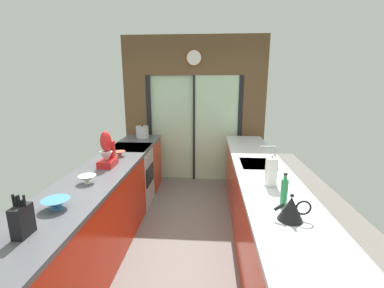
{
  "coord_description": "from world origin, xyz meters",
  "views": [
    {
      "loc": [
        0.3,
        -2.56,
        1.9
      ],
      "look_at": [
        0.08,
        0.7,
        1.11
      ],
      "focal_mm": 24.62,
      "sensor_mm": 36.0,
      "label": 1
    }
  ],
  "objects_px": {
    "oven_range": "(132,176)",
    "kettle": "(291,208)",
    "mixing_bowl_near": "(56,204)",
    "mixing_bowl_mid": "(87,179)",
    "knife_block": "(22,220)",
    "mixing_bowl_far": "(120,154)",
    "stock_pot": "(142,132)",
    "soap_bottle": "(284,193)",
    "stand_mixer": "(107,153)",
    "paper_towel_roll": "(271,172)"
  },
  "relations": [
    {
      "from": "mixing_bowl_far",
      "to": "knife_block",
      "type": "xyz_separation_m",
      "value": [
        -0.0,
        -1.85,
        0.07
      ]
    },
    {
      "from": "oven_range",
      "to": "mixing_bowl_near",
      "type": "bearing_deg",
      "value": -89.47
    },
    {
      "from": "mixing_bowl_near",
      "to": "stock_pot",
      "type": "distance_m",
      "value": 2.69
    },
    {
      "from": "mixing_bowl_near",
      "to": "knife_block",
      "type": "xyz_separation_m",
      "value": [
        -0.0,
        -0.37,
        0.07
      ]
    },
    {
      "from": "oven_range",
      "to": "mixing_bowl_mid",
      "type": "bearing_deg",
      "value": -89.28
    },
    {
      "from": "oven_range",
      "to": "mixing_bowl_mid",
      "type": "relative_size",
      "value": 5.43
    },
    {
      "from": "mixing_bowl_near",
      "to": "mixing_bowl_mid",
      "type": "height_order",
      "value": "mixing_bowl_near"
    },
    {
      "from": "mixing_bowl_far",
      "to": "soap_bottle",
      "type": "bearing_deg",
      "value": -36.88
    },
    {
      "from": "mixing_bowl_near",
      "to": "soap_bottle",
      "type": "distance_m",
      "value": 1.79
    },
    {
      "from": "knife_block",
      "to": "soap_bottle",
      "type": "distance_m",
      "value": 1.85
    },
    {
      "from": "oven_range",
      "to": "paper_towel_roll",
      "type": "relative_size",
      "value": 3.03
    },
    {
      "from": "kettle",
      "to": "stock_pot",
      "type": "bearing_deg",
      "value": 123.11
    },
    {
      "from": "stock_pot",
      "to": "soap_bottle",
      "type": "xyz_separation_m",
      "value": [
        1.78,
        -2.54,
        0.02
      ]
    },
    {
      "from": "mixing_bowl_mid",
      "to": "stand_mixer",
      "type": "relative_size",
      "value": 0.4
    },
    {
      "from": "oven_range",
      "to": "knife_block",
      "type": "distance_m",
      "value": 2.43
    },
    {
      "from": "stock_pot",
      "to": "mixing_bowl_near",
      "type": "bearing_deg",
      "value": -90.0
    },
    {
      "from": "stock_pot",
      "to": "soap_bottle",
      "type": "height_order",
      "value": "soap_bottle"
    },
    {
      "from": "mixing_bowl_mid",
      "to": "mixing_bowl_far",
      "type": "bearing_deg",
      "value": 90.0
    },
    {
      "from": "oven_range",
      "to": "mixing_bowl_far",
      "type": "distance_m",
      "value": 0.72
    },
    {
      "from": "stock_pot",
      "to": "paper_towel_roll",
      "type": "height_order",
      "value": "paper_towel_roll"
    },
    {
      "from": "mixing_bowl_far",
      "to": "paper_towel_roll",
      "type": "relative_size",
      "value": 0.51
    },
    {
      "from": "stand_mixer",
      "to": "kettle",
      "type": "distance_m",
      "value": 2.1
    },
    {
      "from": "knife_block",
      "to": "paper_towel_roll",
      "type": "bearing_deg",
      "value": 28.49
    },
    {
      "from": "mixing_bowl_near",
      "to": "kettle",
      "type": "xyz_separation_m",
      "value": [
        1.78,
        -0.05,
        0.05
      ]
    },
    {
      "from": "mixing_bowl_near",
      "to": "mixing_bowl_mid",
      "type": "bearing_deg",
      "value": 90.0
    },
    {
      "from": "mixing_bowl_near",
      "to": "soap_bottle",
      "type": "bearing_deg",
      "value": 4.65
    },
    {
      "from": "stock_pot",
      "to": "stand_mixer",
      "type": "bearing_deg",
      "value": -90.0
    },
    {
      "from": "mixing_bowl_near",
      "to": "kettle",
      "type": "bearing_deg",
      "value": -1.52
    },
    {
      "from": "knife_block",
      "to": "soap_bottle",
      "type": "relative_size",
      "value": 1.0
    },
    {
      "from": "mixing_bowl_near",
      "to": "knife_block",
      "type": "bearing_deg",
      "value": -90.01
    },
    {
      "from": "stock_pot",
      "to": "soap_bottle",
      "type": "bearing_deg",
      "value": -54.98
    },
    {
      "from": "knife_block",
      "to": "paper_towel_roll",
      "type": "xyz_separation_m",
      "value": [
        1.78,
        0.97,
        0.03
      ]
    },
    {
      "from": "mixing_bowl_far",
      "to": "stock_pot",
      "type": "height_order",
      "value": "stock_pot"
    },
    {
      "from": "kettle",
      "to": "knife_block",
      "type": "bearing_deg",
      "value": -169.76
    },
    {
      "from": "oven_range",
      "to": "soap_bottle",
      "type": "relative_size",
      "value": 3.22
    },
    {
      "from": "mixing_bowl_near",
      "to": "soap_bottle",
      "type": "xyz_separation_m",
      "value": [
        1.78,
        0.14,
        0.08
      ]
    },
    {
      "from": "mixing_bowl_near",
      "to": "paper_towel_roll",
      "type": "height_order",
      "value": "paper_towel_roll"
    },
    {
      "from": "kettle",
      "to": "paper_towel_roll",
      "type": "xyz_separation_m",
      "value": [
        -0.0,
        0.64,
        0.05
      ]
    },
    {
      "from": "mixing_bowl_near",
      "to": "stock_pot",
      "type": "bearing_deg",
      "value": 90.0
    },
    {
      "from": "stand_mixer",
      "to": "soap_bottle",
      "type": "bearing_deg",
      "value": -27.4
    },
    {
      "from": "mixing_bowl_near",
      "to": "paper_towel_roll",
      "type": "xyz_separation_m",
      "value": [
        1.78,
        0.6,
        0.09
      ]
    },
    {
      "from": "mixing_bowl_mid",
      "to": "stand_mixer",
      "type": "xyz_separation_m",
      "value": [
        0.0,
        0.53,
        0.12
      ]
    },
    {
      "from": "knife_block",
      "to": "stand_mixer",
      "type": "relative_size",
      "value": 0.68
    },
    {
      "from": "oven_range",
      "to": "kettle",
      "type": "bearing_deg",
      "value": -48.58
    },
    {
      "from": "kettle",
      "to": "mixing_bowl_mid",
      "type": "bearing_deg",
      "value": 161.88
    },
    {
      "from": "mixing_bowl_near",
      "to": "knife_block",
      "type": "relative_size",
      "value": 0.75
    },
    {
      "from": "mixing_bowl_mid",
      "to": "kettle",
      "type": "xyz_separation_m",
      "value": [
        1.78,
        -0.58,
        0.05
      ]
    },
    {
      "from": "soap_bottle",
      "to": "mixing_bowl_near",
      "type": "bearing_deg",
      "value": -175.35
    },
    {
      "from": "mixing_bowl_near",
      "to": "stock_pot",
      "type": "relative_size",
      "value": 0.94
    },
    {
      "from": "mixing_bowl_mid",
      "to": "soap_bottle",
      "type": "distance_m",
      "value": 1.82
    }
  ]
}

